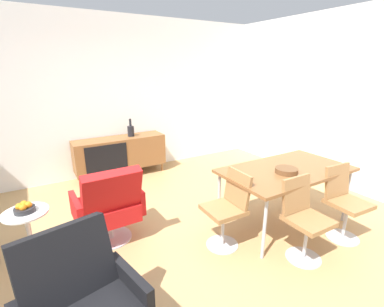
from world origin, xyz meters
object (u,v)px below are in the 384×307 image
object	(u,v)px
lounge_chair_red	(109,205)
fruit_bowl	(24,208)
vase_cobalt	(131,130)
dining_chair_near_window	(228,207)
dining_chair_front_left	(304,216)
dining_table	(286,172)
side_table_round	(29,229)
dining_chair_front_right	(344,200)
armchair_black_shell	(80,307)
wooden_bowl_on_table	(286,171)
sideboard	(120,153)

from	to	relation	value
lounge_chair_red	fruit_bowl	bearing A→B (deg)	166.29
vase_cobalt	dining_chair_near_window	world-z (taller)	vase_cobalt
vase_cobalt	dining_chair_front_left	xyz separation A→B (m)	(0.71, -3.21, -0.36)
dining_chair_front_left	lounge_chair_red	xyz separation A→B (m)	(-1.65, 1.27, -0.00)
dining_chair_near_window	fruit_bowl	bearing A→B (deg)	154.63
dining_table	dining_chair_near_window	bearing A→B (deg)	-179.88
lounge_chair_red	side_table_round	xyz separation A→B (m)	(-0.80, 0.19, -0.15)
dining_chair_front_right	dining_chair_near_window	size ratio (longest dim) A/B	1.00
dining_chair_front_left	armchair_black_shell	bearing A→B (deg)	179.91
lounge_chair_red	armchair_black_shell	distance (m)	1.36
wooden_bowl_on_table	dining_chair_front_right	xyz separation A→B (m)	(0.47, -0.46, -0.30)
side_table_round	lounge_chair_red	bearing A→B (deg)	-13.75
vase_cobalt	dining_chair_front_left	size ratio (longest dim) A/B	0.37
dining_chair_near_window	lounge_chair_red	distance (m)	1.31
vase_cobalt	fruit_bowl	distance (m)	2.47
dining_chair_front_left	vase_cobalt	bearing A→B (deg)	102.51
wooden_bowl_on_table	dining_chair_front_left	bearing A→B (deg)	-116.65
dining_chair_front_right	armchair_black_shell	world-z (taller)	armchair_black_shell
lounge_chair_red	sideboard	bearing A→B (deg)	69.84
vase_cobalt	wooden_bowl_on_table	size ratio (longest dim) A/B	1.23
lounge_chair_red	side_table_round	bearing A→B (deg)	166.25
dining_chair_near_window	armchair_black_shell	bearing A→B (deg)	-161.21
dining_chair_near_window	armchair_black_shell	distance (m)	1.72
dining_table	dining_chair_front_right	size ratio (longest dim) A/B	1.87
lounge_chair_red	dining_chair_near_window	bearing A→B (deg)	-32.61
side_table_round	fruit_bowl	size ratio (longest dim) A/B	2.60
wooden_bowl_on_table	armchair_black_shell	bearing A→B (deg)	-169.15
dining_table	dining_chair_front_right	xyz separation A→B (m)	(0.35, -0.56, -0.23)
wooden_bowl_on_table	dining_chair_near_window	size ratio (longest dim) A/B	0.30
dining_table	dining_chair_near_window	distance (m)	0.92
sideboard	vase_cobalt	bearing A→B (deg)	0.48
wooden_bowl_on_table	armchair_black_shell	xyz separation A→B (m)	(-2.40, -0.46, -0.30)
sideboard	side_table_round	distance (m)	2.31
vase_cobalt	dining_chair_front_left	world-z (taller)	vase_cobalt
sideboard	dining_chair_near_window	size ratio (longest dim) A/B	1.87
dining_chair_front_right	side_table_round	size ratio (longest dim) A/B	1.65
wooden_bowl_on_table	dining_chair_front_left	world-z (taller)	dining_chair_front_left
dining_chair_front_right	dining_chair_front_left	bearing A→B (deg)	179.99
sideboard	fruit_bowl	xyz separation A→B (m)	(-1.51, -1.74, 0.12)
vase_cobalt	dining_chair_near_window	distance (m)	2.68
dining_chair_near_window	dining_chair_front_left	xyz separation A→B (m)	(0.54, -0.56, 0.00)
fruit_bowl	dining_chair_front_right	bearing A→B (deg)	-24.89
dining_chair_front_left	fruit_bowl	size ratio (longest dim) A/B	4.28
dining_table	dining_chair_front_right	world-z (taller)	dining_chair_front_right
vase_cobalt	wooden_bowl_on_table	bearing A→B (deg)	-71.01
wooden_bowl_on_table	armchair_black_shell	size ratio (longest dim) A/B	0.27
dining_chair_front_right	fruit_bowl	size ratio (longest dim) A/B	4.28
sideboard	dining_chair_front_right	size ratio (longest dim) A/B	1.87
wooden_bowl_on_table	lounge_chair_red	size ratio (longest dim) A/B	0.27
dining_table	fruit_bowl	size ratio (longest dim) A/B	8.00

